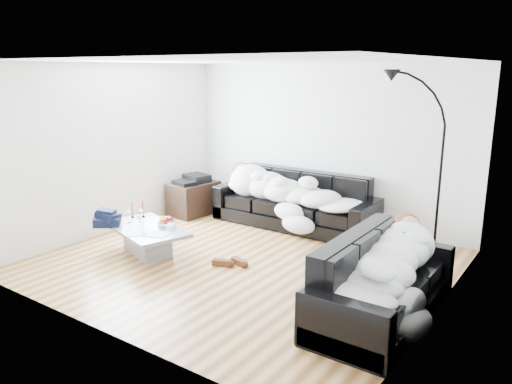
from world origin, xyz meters
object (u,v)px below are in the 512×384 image
Objects in this scene: sofa_back at (294,200)px; fruit_bowl at (166,221)px; wine_glass_c at (139,220)px; sleeper_right at (385,258)px; shoes at (230,262)px; sofa_right at (384,278)px; floor_lamp at (440,177)px; stereo at (193,179)px; coffee_table at (147,240)px; wine_glass_a at (141,215)px; av_cabinet at (194,198)px; wine_glass_b at (129,217)px; candle_left at (132,210)px; candle_right at (143,209)px; sleeper_back at (293,188)px.

sofa_back reaches higher than fruit_bowl.
wine_glass_c is at bearing -153.48° from fruit_bowl.
sleeper_right is 2.23m from shoes.
sofa_right is 2.21m from floor_lamp.
stereo is at bearing 67.52° from sofa_right.
wine_glass_a is at bearing 151.90° from coffee_table.
wine_glass_c is at bearing -177.66° from shoes.
sleeper_right reaches higher than av_cabinet.
sofa_right is 3.63m from wine_glass_a.
wine_glass_b is 0.26m from candle_left.
sofa_right is 3.78m from candle_right.
candle_left is at bearing 88.68° from sofa_right.
wine_glass_b is at bearing -177.55° from wine_glass_c.
wine_glass_b is 1.66m from shoes.
sleeper_back is 2.53m from candle_left.
candle_right is at bearing 142.05° from coffee_table.
candle_right is 1.56m from stereo.
coffee_table is 0.31m from wine_glass_c.
av_cabinet is at bearing 113.00° from coffee_table.
sleeper_back reaches higher than coffee_table.
shoes is (1.74, 0.09, -0.44)m from candle_left.
sleeper_back is 2.43m from wine_glass_a.
wine_glass_a is 0.43× the size of stereo.
candle_left is at bearing -133.73° from candle_right.
stereo reaches higher than candle_left.
fruit_bowl is 0.46m from wine_glass_a.
sofa_right reaches higher than candle_left.
coffee_table is at bearing 91.92° from sleeper_right.
sofa_back is 0.21m from sleeper_back.
candle_right is (-0.41, 0.32, 0.31)m from coffee_table.
floor_lamp is at bearing 11.51° from av_cabinet.
sofa_right is at bearing -0.40° from wine_glass_a.
sleeper_back is at bearing 175.93° from floor_lamp.
sleeper_back is at bearing -90.00° from sofa_back.
candle_left is (-0.36, 0.20, 0.04)m from wine_glass_c.
sofa_back is 1.98m from shoes.
wine_glass_c is 0.68× the size of candle_left.
wine_glass_b is at bearing -153.66° from floor_lamp.
sofa_right is 1.17× the size of sleeper_right.
sleeper_back is 2.60m from wine_glass_b.
shoes is at bearing 6.23° from fruit_bowl.
coffee_table is at bearing -115.07° from sofa_back.
wine_glass_b is at bearing -125.70° from wine_glass_a.
sofa_right is 11.08× the size of wine_glass_a.
wine_glass_b is at bearing -161.71° from fruit_bowl.
shoes is (1.48, 0.16, -0.42)m from wine_glass_a.
av_cabinet is at bearing 67.52° from sleeper_right.
candle_right is (-0.61, 0.13, 0.05)m from fruit_bowl.
coffee_table is 1.27m from shoes.
floor_lamp reaches higher than wine_glass_b.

